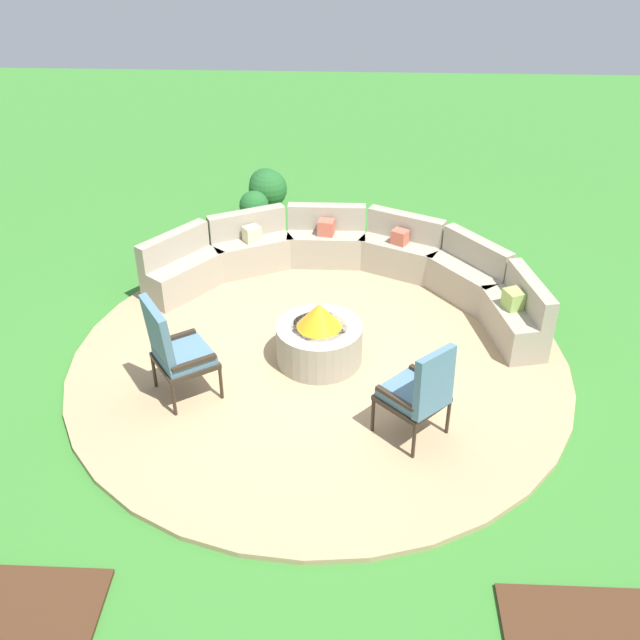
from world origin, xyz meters
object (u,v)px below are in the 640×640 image
(curved_stone_bench, at_px, (354,265))
(potted_plant_0, at_px, (254,213))
(lounge_chair_front_left, at_px, (174,349))
(fire_pit, at_px, (319,339))
(potted_plant_2, at_px, (268,193))
(potted_plant_1, at_px, (266,189))
(lounge_chair_front_right, at_px, (420,391))

(curved_stone_bench, relative_size, potted_plant_0, 6.72)
(lounge_chair_front_left, bearing_deg, fire_pit, 81.99)
(lounge_chair_front_left, distance_m, potted_plant_2, 4.39)
(lounge_chair_front_left, height_order, potted_plant_1, lounge_chair_front_left)
(curved_stone_bench, height_order, potted_plant_0, curved_stone_bench)
(potted_plant_2, bearing_deg, lounge_chair_front_left, -96.26)
(fire_pit, distance_m, lounge_chair_front_right, 1.58)
(potted_plant_1, xyz_separation_m, potted_plant_2, (0.06, -0.20, 0.03))
(lounge_chair_front_left, xyz_separation_m, potted_plant_2, (0.48, 4.36, -0.22))
(lounge_chair_front_left, distance_m, potted_plant_1, 4.59)
(fire_pit, bearing_deg, lounge_chair_front_right, -50.49)
(curved_stone_bench, distance_m, lounge_chair_front_left, 2.92)
(lounge_chair_front_right, distance_m, potted_plant_0, 4.73)
(fire_pit, height_order, potted_plant_0, fire_pit)
(fire_pit, bearing_deg, potted_plant_0, 109.25)
(potted_plant_1, bearing_deg, lounge_chair_front_left, -95.24)
(potted_plant_1, bearing_deg, potted_plant_2, -73.21)
(potted_plant_0, xyz_separation_m, potted_plant_1, (0.07, 0.83, 0.01))
(lounge_chair_front_right, xyz_separation_m, potted_plant_2, (-1.93, 4.88, -0.19))
(fire_pit, xyz_separation_m, potted_plant_1, (-0.99, 3.87, 0.06))
(curved_stone_bench, distance_m, potted_plant_0, 2.03)
(fire_pit, relative_size, lounge_chair_front_left, 0.81)
(curved_stone_bench, height_order, lounge_chair_front_left, lounge_chair_front_left)
(curved_stone_bench, bearing_deg, potted_plant_0, 134.85)
(potted_plant_2, bearing_deg, potted_plant_0, -101.94)
(lounge_chair_front_right, bearing_deg, fire_pit, 83.69)
(potted_plant_0, relative_size, potted_plant_1, 0.99)
(lounge_chair_front_left, height_order, lounge_chair_front_right, lounge_chair_front_left)
(potted_plant_1, height_order, potted_plant_2, potted_plant_2)
(curved_stone_bench, bearing_deg, lounge_chair_front_right, -77.46)
(lounge_chair_front_left, xyz_separation_m, potted_plant_0, (0.35, 3.74, -0.25))
(fire_pit, bearing_deg, potted_plant_1, 104.36)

